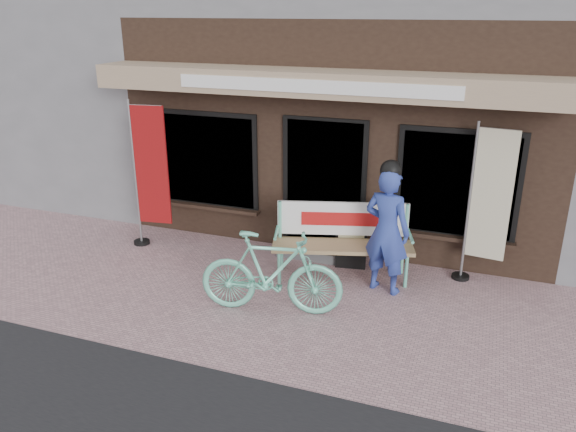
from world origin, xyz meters
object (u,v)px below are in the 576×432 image
at_px(nobori_cream, 487,204).
at_px(menu_stand, 351,239).
at_px(bench, 343,235).
at_px(nobori_red, 149,173).
at_px(person, 387,229).
at_px(bicycle, 271,273).

xyz_separation_m(nobori_cream, menu_stand, (-1.85, -0.18, -0.73)).
relative_size(bench, nobori_red, 0.86).
bearing_deg(person, nobori_cream, 44.67).
xyz_separation_m(bench, nobori_red, (-3.24, 0.03, 0.61)).
relative_size(nobori_red, menu_stand, 2.62).
bearing_deg(menu_stand, bicycle, -121.19).
bearing_deg(menu_stand, nobori_red, 175.15).
distance_m(nobori_cream, menu_stand, 2.00).
distance_m(person, menu_stand, 0.93).
relative_size(bench, menu_stand, 2.26).
bearing_deg(bench, person, -36.49).
relative_size(person, nobori_red, 0.78).
bearing_deg(menu_stand, nobori_cream, -3.80).
bearing_deg(bicycle, nobori_cream, -65.46).
relative_size(bicycle, nobori_red, 0.77).
bearing_deg(nobori_red, menu_stand, -3.67).
bearing_deg(person, nobori_red, -169.18).
bearing_deg(bicycle, person, -60.35).
xyz_separation_m(bench, person, (0.68, -0.25, 0.29)).
relative_size(bench, nobori_cream, 0.90).
height_order(nobori_red, nobori_cream, nobori_red).
distance_m(bench, bicycle, 1.47).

